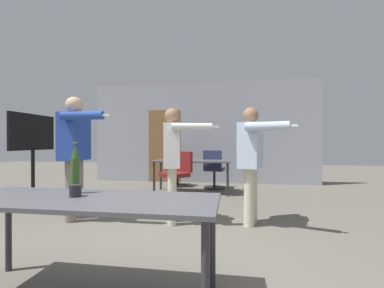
{
  "coord_description": "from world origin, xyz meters",
  "views": [
    {
      "loc": [
        0.79,
        -1.5,
        1.12
      ],
      "look_at": [
        0.23,
        2.18,
        1.1
      ],
      "focal_mm": 24.0,
      "sensor_mm": 36.0,
      "label": 1
    }
  ],
  "objects_px": {
    "person_near_casual": "(252,155)",
    "person_left_plaid": "(75,146)",
    "person_right_polo": "(173,153)",
    "office_chair_side_rolled": "(178,176)",
    "office_chair_near_pushed": "(214,171)",
    "beer_bottle": "(75,169)",
    "drink_cup": "(75,191)",
    "office_chair_far_left": "(175,169)",
    "tv_screen": "(33,150)"
  },
  "relations": [
    {
      "from": "office_chair_near_pushed",
      "to": "office_chair_far_left",
      "type": "xyz_separation_m",
      "value": [
        -1.02,
        0.28,
        -0.0
      ]
    },
    {
      "from": "beer_bottle",
      "to": "drink_cup",
      "type": "xyz_separation_m",
      "value": [
        0.08,
        -0.12,
        -0.15
      ]
    },
    {
      "from": "person_right_polo",
      "to": "beer_bottle",
      "type": "bearing_deg",
      "value": -25.49
    },
    {
      "from": "office_chair_side_rolled",
      "to": "office_chair_far_left",
      "type": "distance_m",
      "value": 1.47
    },
    {
      "from": "person_left_plaid",
      "to": "office_chair_far_left",
      "type": "distance_m",
      "value": 3.24
    },
    {
      "from": "office_chair_far_left",
      "to": "person_left_plaid",
      "type": "bearing_deg",
      "value": 0.35
    },
    {
      "from": "office_chair_far_left",
      "to": "drink_cup",
      "type": "xyz_separation_m",
      "value": [
        0.3,
        -4.76,
        0.33
      ]
    },
    {
      "from": "beer_bottle",
      "to": "tv_screen",
      "type": "bearing_deg",
      "value": 135.88
    },
    {
      "from": "beer_bottle",
      "to": "drink_cup",
      "type": "bearing_deg",
      "value": -56.69
    },
    {
      "from": "tv_screen",
      "to": "drink_cup",
      "type": "relative_size",
      "value": 18.51
    },
    {
      "from": "person_right_polo",
      "to": "office_chair_near_pushed",
      "type": "relative_size",
      "value": 1.71
    },
    {
      "from": "person_near_casual",
      "to": "person_right_polo",
      "type": "bearing_deg",
      "value": -66.99
    },
    {
      "from": "beer_bottle",
      "to": "drink_cup",
      "type": "relative_size",
      "value": 4.6
    },
    {
      "from": "person_near_casual",
      "to": "person_right_polo",
      "type": "xyz_separation_m",
      "value": [
        -1.08,
        -0.12,
        0.02
      ]
    },
    {
      "from": "person_right_polo",
      "to": "office_chair_near_pushed",
      "type": "bearing_deg",
      "value": 160.91
    },
    {
      "from": "person_near_casual",
      "to": "office_chair_side_rolled",
      "type": "xyz_separation_m",
      "value": [
        -1.35,
        1.47,
        -0.51
      ]
    },
    {
      "from": "office_chair_side_rolled",
      "to": "beer_bottle",
      "type": "bearing_deg",
      "value": 127.85
    },
    {
      "from": "person_right_polo",
      "to": "office_chair_side_rolled",
      "type": "relative_size",
      "value": 1.71
    },
    {
      "from": "person_left_plaid",
      "to": "office_chair_side_rolled",
      "type": "bearing_deg",
      "value": 144.13
    },
    {
      "from": "office_chair_far_left",
      "to": "drink_cup",
      "type": "height_order",
      "value": "office_chair_far_left"
    },
    {
      "from": "tv_screen",
      "to": "office_chair_near_pushed",
      "type": "height_order",
      "value": "tv_screen"
    },
    {
      "from": "tv_screen",
      "to": "person_right_polo",
      "type": "distance_m",
      "value": 2.64
    },
    {
      "from": "beer_bottle",
      "to": "person_left_plaid",
      "type": "bearing_deg",
      "value": 123.14
    },
    {
      "from": "tv_screen",
      "to": "office_chair_far_left",
      "type": "relative_size",
      "value": 1.73
    },
    {
      "from": "office_chair_side_rolled",
      "to": "beer_bottle",
      "type": "relative_size",
      "value": 2.34
    },
    {
      "from": "person_right_polo",
      "to": "drink_cup",
      "type": "height_order",
      "value": "person_right_polo"
    },
    {
      "from": "office_chair_far_left",
      "to": "beer_bottle",
      "type": "bearing_deg",
      "value": 17.68
    },
    {
      "from": "drink_cup",
      "to": "tv_screen",
      "type": "bearing_deg",
      "value": 135.32
    },
    {
      "from": "office_chair_side_rolled",
      "to": "beer_bottle",
      "type": "height_order",
      "value": "beer_bottle"
    },
    {
      "from": "person_right_polo",
      "to": "person_left_plaid",
      "type": "height_order",
      "value": "person_left_plaid"
    },
    {
      "from": "office_chair_near_pushed",
      "to": "office_chair_far_left",
      "type": "relative_size",
      "value": 1.0
    },
    {
      "from": "office_chair_side_rolled",
      "to": "office_chair_near_pushed",
      "type": "bearing_deg",
      "value": -79.32
    },
    {
      "from": "office_chair_near_pushed",
      "to": "beer_bottle",
      "type": "height_order",
      "value": "beer_bottle"
    },
    {
      "from": "tv_screen",
      "to": "office_chair_side_rolled",
      "type": "bearing_deg",
      "value": -64.55
    },
    {
      "from": "office_chair_far_left",
      "to": "tv_screen",
      "type": "bearing_deg",
      "value": -22.8
    },
    {
      "from": "drink_cup",
      "to": "person_near_casual",
      "type": "bearing_deg",
      "value": 52.88
    },
    {
      "from": "tv_screen",
      "to": "person_left_plaid",
      "type": "relative_size",
      "value": 0.9
    },
    {
      "from": "person_right_polo",
      "to": "office_chair_near_pushed",
      "type": "height_order",
      "value": "person_right_polo"
    },
    {
      "from": "tv_screen",
      "to": "drink_cup",
      "type": "height_order",
      "value": "tv_screen"
    },
    {
      "from": "person_right_polo",
      "to": "office_chair_side_rolled",
      "type": "distance_m",
      "value": 1.7
    },
    {
      "from": "person_left_plaid",
      "to": "office_chair_side_rolled",
      "type": "height_order",
      "value": "person_left_plaid"
    },
    {
      "from": "person_near_casual",
      "to": "person_left_plaid",
      "type": "xyz_separation_m",
      "value": [
        -2.52,
        -0.18,
        0.12
      ]
    },
    {
      "from": "person_near_casual",
      "to": "beer_bottle",
      "type": "bearing_deg",
      "value": -23.82
    },
    {
      "from": "person_right_polo",
      "to": "beer_bottle",
      "type": "distance_m",
      "value": 1.68
    },
    {
      "from": "person_near_casual",
      "to": "beer_bottle",
      "type": "height_order",
      "value": "person_near_casual"
    },
    {
      "from": "person_right_polo",
      "to": "office_chair_near_pushed",
      "type": "distance_m",
      "value": 2.82
    },
    {
      "from": "tv_screen",
      "to": "drink_cup",
      "type": "bearing_deg",
      "value": -134.68
    },
    {
      "from": "office_chair_near_pushed",
      "to": "drink_cup",
      "type": "height_order",
      "value": "office_chair_near_pushed"
    },
    {
      "from": "office_chair_side_rolled",
      "to": "beer_bottle",
      "type": "xyz_separation_m",
      "value": [
        -0.14,
        -3.22,
        0.47
      ]
    },
    {
      "from": "person_near_casual",
      "to": "office_chair_side_rolled",
      "type": "height_order",
      "value": "person_near_casual"
    }
  ]
}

